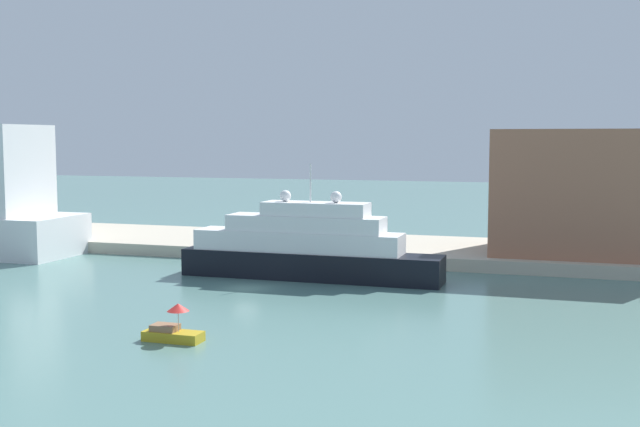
# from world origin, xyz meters

# --- Properties ---
(ground) EXTENTS (400.00, 400.00, 0.00)m
(ground) POSITION_xyz_m (0.00, 0.00, 0.00)
(ground) COLOR slate
(quay_dock) EXTENTS (110.00, 20.04, 1.45)m
(quay_dock) POSITION_xyz_m (0.00, 26.02, 0.72)
(quay_dock) COLOR #B7AD99
(quay_dock) RESTS_ON ground
(large_yacht) EXTENTS (27.75, 4.61, 12.07)m
(large_yacht) POSITION_xyz_m (3.90, 7.15, 3.23)
(large_yacht) COLOR black
(large_yacht) RESTS_ON ground
(small_motorboat) EXTENTS (4.35, 1.67, 2.80)m
(small_motorboat) POSITION_xyz_m (2.84, -20.00, 0.84)
(small_motorboat) COLOR #B7991E
(small_motorboat) RESTS_ON ground
(harbor_building) EXTENTS (20.23, 14.24, 14.26)m
(harbor_building) POSITION_xyz_m (31.59, 24.98, 8.57)
(harbor_building) COLOR #9E664C
(harbor_building) RESTS_ON quay_dock
(parked_car) EXTENTS (4.21, 1.85, 1.21)m
(parked_car) POSITION_xyz_m (-12.59, 19.61, 1.97)
(parked_car) COLOR black
(parked_car) RESTS_ON quay_dock
(person_figure) EXTENTS (0.36, 0.36, 1.83)m
(person_figure) POSITION_xyz_m (-7.06, 19.62, 2.30)
(person_figure) COLOR #334C8C
(person_figure) RESTS_ON quay_dock
(mooring_bollard) EXTENTS (0.54, 0.54, 0.71)m
(mooring_bollard) POSITION_xyz_m (6.01, 17.00, 1.80)
(mooring_bollard) COLOR black
(mooring_bollard) RESTS_ON quay_dock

